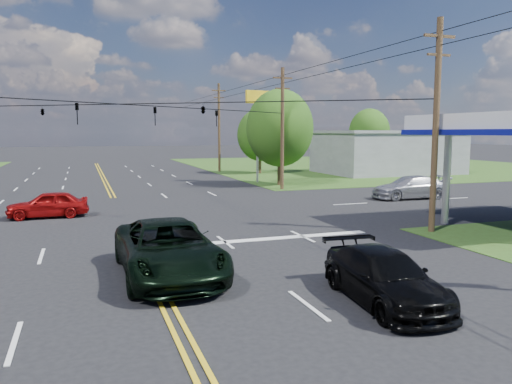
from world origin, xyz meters
name	(u,v)px	position (x,y,z in m)	size (l,w,h in m)	color
ground	(122,216)	(0.00, 12.00, 0.00)	(280.00, 280.00, 0.00)	black
grass_ne	(367,165)	(35.00, 44.00, 0.00)	(46.00, 48.00, 0.03)	#2E4616
stop_bar	(259,240)	(5.00, 4.00, 0.00)	(10.00, 0.50, 0.02)	silver
retail_ne	(386,153)	(30.00, 32.00, 2.20)	(14.00, 10.00, 4.40)	slate
pole_se	(436,124)	(13.00, 3.00, 4.92)	(1.60, 0.28, 9.50)	#3A2918
pole_ne	(282,127)	(13.00, 21.00, 4.92)	(1.60, 0.28, 9.50)	#3A2918
pole_right_far	(219,126)	(13.00, 40.00, 5.17)	(1.60, 0.28, 10.00)	#3A2918
span_wire_signals	(119,104)	(0.00, 12.00, 6.00)	(26.00, 18.00, 1.13)	black
power_lines	(120,47)	(0.00, 10.00, 8.60)	(26.04, 100.00, 0.64)	black
tree_right_a	(280,128)	(14.00, 24.00, 4.87)	(5.70, 5.70, 8.18)	#3A2918
tree_right_b	(260,135)	(16.50, 36.00, 4.22)	(4.94, 4.94, 7.09)	#3A2918
tree_far_r	(369,132)	(34.00, 42.00, 4.54)	(5.32, 5.32, 7.63)	#3A2918
pickup_dkgreen	(168,249)	(0.50, -0.10, 0.87)	(2.90, 6.29, 1.75)	black
suv_black	(384,277)	(5.55, -4.41, 0.70)	(1.95, 4.79, 1.39)	black
sedan_red	(48,204)	(-3.76, 13.00, 0.70)	(1.66, 4.13, 1.41)	maroon
sedan_far	(410,187)	(19.18, 13.00, 0.78)	(2.19, 5.38, 1.56)	#B1B1B6
polesign_ne	(257,110)	(13.00, 26.85, 6.44)	(2.28, 0.60, 8.23)	#A5A5AA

